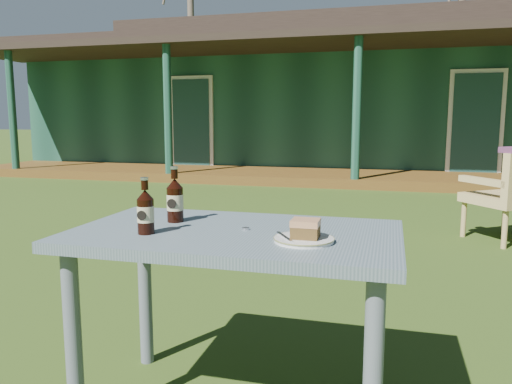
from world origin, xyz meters
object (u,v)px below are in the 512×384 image
(cafe_table, at_px, (235,257))
(plate, at_px, (304,239))
(cola_bottle_far, at_px, (146,211))
(cake_slice, at_px, (305,228))
(cola_bottle_near, at_px, (175,200))

(cafe_table, relative_size, plate, 5.88)
(cola_bottle_far, bearing_deg, cake_slice, 3.29)
(cake_slice, bearing_deg, cafe_table, 159.83)
(cafe_table, xyz_separation_m, cola_bottle_far, (-0.29, -0.14, 0.18))
(cola_bottle_far, bearing_deg, cola_bottle_near, 86.32)
(cafe_table, distance_m, cola_bottle_far, 0.37)
(cafe_table, bearing_deg, plate, -20.91)
(plate, distance_m, cola_bottle_far, 0.57)
(cola_bottle_near, bearing_deg, cake_slice, -18.69)
(cafe_table, relative_size, cola_bottle_near, 5.41)
(cake_slice, bearing_deg, cola_bottle_far, -176.71)
(plate, xyz_separation_m, cake_slice, (0.00, 0.00, 0.04))
(cola_bottle_near, bearing_deg, cafe_table, -17.15)
(cake_slice, bearing_deg, cola_bottle_near, 161.31)
(plate, relative_size, cola_bottle_near, 0.92)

